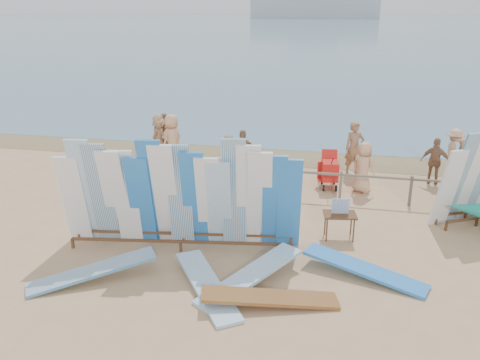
% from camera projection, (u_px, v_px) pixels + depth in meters
% --- Properties ---
extents(ground, '(160.00, 160.00, 0.00)m').
position_uv_depth(ground, '(256.00, 236.00, 12.87)').
color(ground, tan).
rests_on(ground, ground).
extents(ocean, '(320.00, 240.00, 0.02)m').
position_uv_depth(ocean, '(346.00, 25.00, 130.91)').
color(ocean, slate).
rests_on(ocean, ground).
extents(wet_sand_strip, '(40.00, 2.60, 0.01)m').
position_uv_depth(wet_sand_strip, '(290.00, 157.00, 19.51)').
color(wet_sand_strip, olive).
rests_on(wet_sand_strip, ground).
extents(distant_ship, '(45.00, 8.00, 14.00)m').
position_uv_depth(distant_ship, '(315.00, 3.00, 179.48)').
color(distant_ship, '#999EA3').
rests_on(distant_ship, ocean).
extents(fence, '(12.08, 0.08, 0.90)m').
position_uv_depth(fence, '(274.00, 176.00, 15.43)').
color(fence, '#6A6350').
rests_on(fence, ground).
extents(main_surfboard_rack, '(5.69, 1.50, 2.81)m').
position_uv_depth(main_surfboard_rack, '(180.00, 199.00, 11.90)').
color(main_surfboard_rack, brown).
rests_on(main_surfboard_rack, ground).
extents(side_surfboard_rack, '(2.27, 1.60, 2.61)m').
position_uv_depth(side_surfboard_rack, '(477.00, 182.00, 13.25)').
color(side_surfboard_rack, brown).
rests_on(side_surfboard_rack, ground).
extents(vendor_table, '(0.88, 0.68, 1.06)m').
position_uv_depth(vendor_table, '(339.00, 225.00, 12.67)').
color(vendor_table, brown).
rests_on(vendor_table, ground).
extents(flat_board_d, '(2.72, 1.45, 0.36)m').
position_uv_depth(flat_board_d, '(364.00, 277.00, 10.99)').
color(flat_board_d, blue).
rests_on(flat_board_d, ground).
extents(flat_board_a, '(1.99, 2.54, 0.25)m').
position_uv_depth(flat_board_a, '(207.00, 290.00, 10.47)').
color(flat_board_a, '#8BB9DF').
rests_on(flat_board_a, ground).
extents(flat_board_b, '(1.98, 2.53, 0.44)m').
position_uv_depth(flat_board_b, '(250.00, 285.00, 10.67)').
color(flat_board_b, '#8BB9DF').
rests_on(flat_board_b, ground).
extents(flat_board_e, '(2.54, 1.97, 0.44)m').
position_uv_depth(flat_board_e, '(93.00, 280.00, 10.86)').
color(flat_board_e, silver).
rests_on(flat_board_e, ground).
extents(flat_board_c, '(2.75, 1.24, 0.32)m').
position_uv_depth(flat_board_c, '(270.00, 305.00, 9.97)').
color(flat_board_c, brown).
rests_on(flat_board_c, ground).
extents(beach_chair_left, '(0.66, 0.67, 0.84)m').
position_uv_depth(beach_chair_left, '(279.00, 178.00, 16.40)').
color(beach_chair_left, red).
rests_on(beach_chair_left, ground).
extents(beach_chair_right, '(0.56, 0.57, 0.79)m').
position_uv_depth(beach_chair_right, '(325.00, 181.00, 16.19)').
color(beach_chair_right, red).
rests_on(beach_chair_right, ground).
extents(stroller, '(0.70, 0.92, 1.17)m').
position_uv_depth(stroller, '(330.00, 174.00, 16.11)').
color(stroller, red).
rests_on(stroller, ground).
extents(beachgoer_4, '(1.01, 0.61, 1.62)m').
position_uv_depth(beachgoer_4, '(243.00, 154.00, 17.02)').
color(beachgoer_4, '#8C6042').
rests_on(beachgoer_4, ground).
extents(beachgoer_9, '(0.44, 1.04, 1.60)m').
position_uv_depth(beachgoer_9, '(454.00, 152.00, 17.25)').
color(beachgoer_9, tan).
rests_on(beachgoer_9, ground).
extents(beachgoer_extra_1, '(0.99, 0.96, 1.64)m').
position_uv_depth(beachgoer_extra_1, '(165.00, 134.00, 19.46)').
color(beachgoer_extra_1, '#8C6042').
rests_on(beachgoer_extra_1, ground).
extents(beachgoer_0, '(0.76, 1.01, 1.86)m').
position_uv_depth(beachgoer_0, '(172.00, 140.00, 18.27)').
color(beachgoer_0, tan).
rests_on(beachgoer_0, ground).
extents(beachgoer_10, '(0.96, 0.59, 1.53)m').
position_uv_depth(beachgoer_10, '(435.00, 161.00, 16.37)').
color(beachgoer_10, '#8C6042').
rests_on(beachgoer_10, ground).
extents(beachgoer_8, '(0.75, 0.81, 1.55)m').
position_uv_depth(beachgoer_8, '(462.00, 162.00, 16.22)').
color(beachgoer_8, beige).
rests_on(beachgoer_8, ground).
extents(beachgoer_2, '(0.81, 0.79, 1.58)m').
position_uv_depth(beachgoer_2, '(227.00, 159.00, 16.55)').
color(beachgoer_2, beige).
rests_on(beachgoer_2, ground).
extents(beachgoer_11, '(1.09, 1.60, 1.65)m').
position_uv_depth(beachgoer_11, '(159.00, 136.00, 19.22)').
color(beachgoer_11, beige).
rests_on(beachgoer_11, ground).
extents(beachgoer_1, '(0.51, 0.65, 1.57)m').
position_uv_depth(beachgoer_1, '(159.00, 142.00, 18.57)').
color(beachgoer_1, '#8C6042').
rests_on(beachgoer_1, ground).
extents(beachgoer_6, '(0.86, 0.75, 1.61)m').
position_uv_depth(beachgoer_6, '(363.00, 167.00, 15.64)').
color(beachgoer_6, tan).
rests_on(beachgoer_6, ground).
extents(beachgoer_7, '(0.76, 0.58, 1.84)m').
position_uv_depth(beachgoer_7, '(354.00, 148.00, 17.23)').
color(beachgoer_7, '#8C6042').
rests_on(beachgoer_7, ground).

